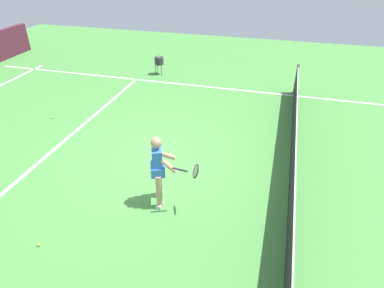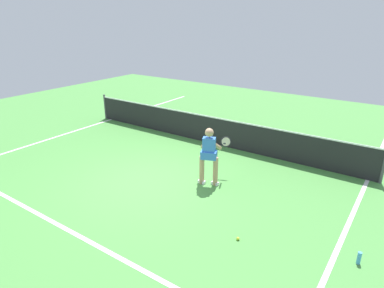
# 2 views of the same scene
# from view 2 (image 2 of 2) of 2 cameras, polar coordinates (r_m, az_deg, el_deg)

# --- Properties ---
(ground_plane) EXTENTS (25.46, 25.46, 0.00)m
(ground_plane) POSITION_cam_2_polar(r_m,az_deg,el_deg) (9.24, -8.18, -6.08)
(ground_plane) COLOR #4C9342
(service_line_marking) EXTENTS (9.99, 0.10, 0.01)m
(service_line_marking) POSITION_cam_2_polar(r_m,az_deg,el_deg) (7.82, -21.38, -12.85)
(service_line_marking) COLOR white
(service_line_marking) RESTS_ON ground
(sideline_left_marking) EXTENTS (0.10, 17.58, 0.01)m
(sideline_left_marking) POSITION_cam_2_polar(r_m,az_deg,el_deg) (12.93, -24.80, 0.17)
(sideline_left_marking) COLOR white
(sideline_left_marking) RESTS_ON ground
(sideline_right_marking) EXTENTS (0.10, 17.58, 0.01)m
(sideline_right_marking) POSITION_cam_2_polar(r_m,az_deg,el_deg) (7.30, 23.55, -15.81)
(sideline_right_marking) COLOR white
(sideline_right_marking) RESTS_ON ground
(court_net) EXTENTS (10.67, 0.08, 1.05)m
(court_net) POSITION_cam_2_polar(r_m,az_deg,el_deg) (11.59, 3.19, 2.43)
(court_net) COLOR #4C4C51
(court_net) RESTS_ON ground
(tennis_player) EXTENTS (0.67, 1.11, 1.55)m
(tennis_player) POSITION_cam_2_polar(r_m,az_deg,el_deg) (8.62, 2.98, -1.70)
(tennis_player) COLOR tan
(tennis_player) RESTS_ON ground
(tennis_ball_near) EXTENTS (0.07, 0.07, 0.07)m
(tennis_ball_near) POSITION_cam_2_polar(r_m,az_deg,el_deg) (6.97, 7.81, -15.62)
(tennis_ball_near) COLOR #D1E533
(tennis_ball_near) RESTS_ON ground
(water_bottle) EXTENTS (0.07, 0.07, 0.24)m
(water_bottle) POSITION_cam_2_polar(r_m,az_deg,el_deg) (7.00, 26.49, -16.92)
(water_bottle) COLOR #4C9EE5
(water_bottle) RESTS_ON ground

